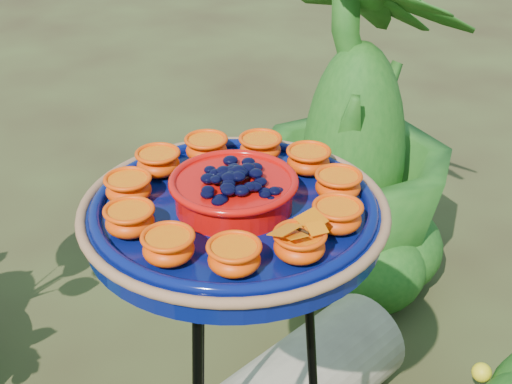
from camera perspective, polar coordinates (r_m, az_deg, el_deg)
feeder_dish at (r=0.95m, az=-1.77°, el=-1.23°), size 0.42×0.42×0.09m
shrub_back_right at (r=1.98m, az=7.99°, el=5.73°), size 0.73×0.73×1.01m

